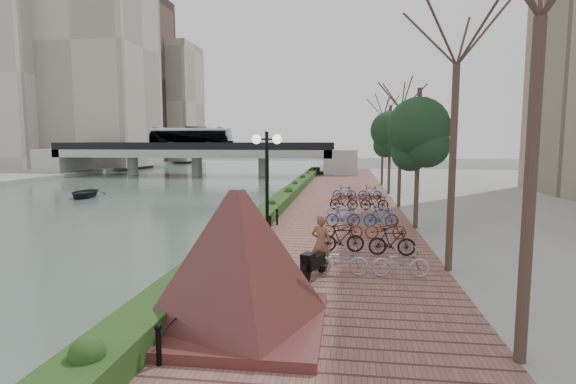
% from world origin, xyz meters
% --- Properties ---
extents(ground, '(220.00, 220.00, 0.00)m').
position_xyz_m(ground, '(0.00, 0.00, 0.00)').
color(ground, '#59595B').
rests_on(ground, ground).
extents(river_water, '(30.00, 130.00, 0.02)m').
position_xyz_m(river_water, '(-15.00, 25.00, 0.01)').
color(river_water, '#4E615A').
rests_on(river_water, ground).
extents(promenade, '(8.00, 75.00, 0.50)m').
position_xyz_m(promenade, '(4.00, 17.50, 0.25)').
color(promenade, brown).
rests_on(promenade, ground).
extents(hedge, '(1.10, 56.00, 0.60)m').
position_xyz_m(hedge, '(0.60, 20.00, 0.80)').
color(hedge, '#1E3D16').
rests_on(hedge, promenade).
extents(chain_fence, '(0.10, 14.10, 0.70)m').
position_xyz_m(chain_fence, '(1.40, 2.00, 0.85)').
color(chain_fence, black).
rests_on(chain_fence, promenade).
extents(granite_monument, '(5.48, 5.48, 3.06)m').
position_xyz_m(granite_monument, '(2.44, -3.14, 2.05)').
color(granite_monument, '#4C2120').
rests_on(granite_monument, promenade).
extents(lamppost, '(1.02, 0.32, 4.40)m').
position_xyz_m(lamppost, '(2.10, 2.34, 3.71)').
color(lamppost, black).
rests_on(lamppost, promenade).
extents(motorcycle, '(1.02, 1.68, 1.00)m').
position_xyz_m(motorcycle, '(3.85, 0.55, 1.00)').
color(motorcycle, black).
rests_on(motorcycle, promenade).
extents(pedestrian, '(0.77, 0.62, 1.83)m').
position_xyz_m(pedestrian, '(4.00, 1.29, 1.41)').
color(pedestrian, brown).
rests_on(pedestrian, promenade).
extents(bicycle_parking, '(2.40, 19.89, 1.00)m').
position_xyz_m(bicycle_parking, '(5.50, 10.19, 0.97)').
color(bicycle_parking, '#A0A0A4').
rests_on(bicycle_parking, promenade).
extents(street_trees, '(3.20, 37.12, 6.80)m').
position_xyz_m(street_trees, '(8.00, 12.68, 3.69)').
color(street_trees, '#362920').
rests_on(street_trees, promenade).
extents(bridge, '(36.00, 10.77, 6.50)m').
position_xyz_m(bridge, '(-15.15, 45.00, 3.37)').
color(bridge, '#989893').
rests_on(bridge, ground).
extents(boat, '(3.43, 4.25, 0.78)m').
position_xyz_m(boat, '(-16.37, 21.21, 0.41)').
color(boat, black).
rests_on(boat, river_water).
extents(far_buildings, '(35.00, 38.00, 38.00)m').
position_xyz_m(far_buildings, '(-41.66, 65.91, 16.12)').
color(far_buildings, '#A79D8B').
rests_on(far_buildings, far_bank).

